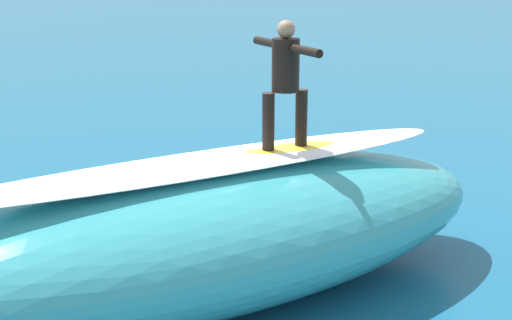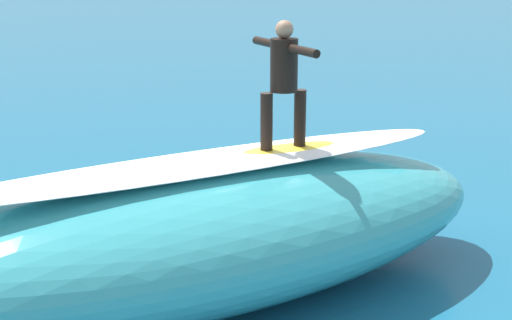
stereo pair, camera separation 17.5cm
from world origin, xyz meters
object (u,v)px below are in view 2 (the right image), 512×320
Objects in this scene: surfer_riding at (284,75)px; surfboard_paddling at (235,217)px; surfer_paddling at (226,205)px; surfboard_riding at (283,151)px.

surfer_riding reaches higher than surfboard_paddling.
surfer_paddling reaches higher than surfboard_paddling.
surfboard_riding is at bearing -55.17° from surfboard_paddling.
surfer_riding is at bearing 0.00° from surfboard_riding.
surfboard_paddling is at bearing -99.70° from surfboard_riding.
surfer_riding is at bearing -55.17° from surfboard_paddling.
surfer_paddling is at bearing -96.75° from surfer_riding.
surfboard_paddling is 1.41× the size of surfer_paddling.
surfboard_riding is 2.55m from surfer_paddling.
surfer_riding is 0.95× the size of surfer_paddling.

